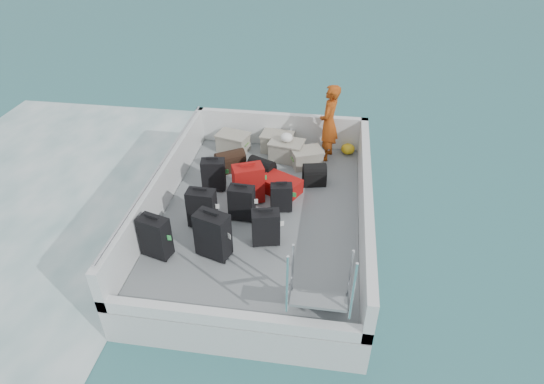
{
  "coord_description": "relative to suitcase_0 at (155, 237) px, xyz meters",
  "views": [
    {
      "loc": [
        1.08,
        -6.15,
        5.39
      ],
      "look_at": [
        0.17,
        0.05,
        1.0
      ],
      "focal_mm": 30.0,
      "sensor_mm": 36.0,
      "label": 1
    }
  ],
  "objects": [
    {
      "name": "suitcase_0",
      "position": [
        0.0,
        0.0,
        0.0
      ],
      "size": [
        0.5,
        0.36,
        0.69
      ],
      "primitive_type": "cube",
      "rotation": [
        0.0,
        0.0,
        -0.28
      ],
      "color": "black",
      "rests_on": "deck"
    },
    {
      "name": "white_bag",
      "position": [
        1.6,
        3.09,
        0.13
      ],
      "size": [
        0.24,
        0.24,
        0.18
      ],
      "primitive_type": "ellipsoid",
      "color": "white",
      "rests_on": "crate_2"
    },
    {
      "name": "suitcase_7",
      "position": [
        1.71,
        1.38,
        -0.08
      ],
      "size": [
        0.4,
        0.27,
        0.52
      ],
      "primitive_type": "cube",
      "rotation": [
        0.0,
        0.0,
        0.19
      ],
      "color": "black",
      "rests_on": "deck"
    },
    {
      "name": "suitcase_1",
      "position": [
        0.49,
        0.8,
        -0.01
      ],
      "size": [
        0.46,
        0.27,
        0.67
      ],
      "primitive_type": "cube",
      "rotation": [
        0.0,
        0.0,
        -0.03
      ],
      "color": "black",
      "rests_on": "deck"
    },
    {
      "name": "duffel_0",
      "position": [
        0.56,
        2.54,
        -0.18
      ],
      "size": [
        0.64,
        0.55,
        0.32
      ],
      "primitive_type": null,
      "rotation": [
        0.0,
        0.0,
        0.56
      ],
      "color": "black",
      "rests_on": "deck"
    },
    {
      "name": "yellow_bag",
      "position": [
        2.83,
        3.51,
        -0.23
      ],
      "size": [
        0.28,
        0.26,
        0.22
      ],
      "primitive_type": "ellipsoid",
      "color": "gold",
      "rests_on": "deck"
    },
    {
      "name": "crate_3",
      "position": [
        2.02,
        2.9,
        -0.17
      ],
      "size": [
        0.67,
        0.57,
        0.34
      ],
      "primitive_type": "cube",
      "rotation": [
        0.0,
        0.0,
        0.4
      ],
      "color": "#9D9989",
      "rests_on": "deck"
    },
    {
      "name": "ferry_hull",
      "position": [
        1.38,
        1.31,
        -0.66
      ],
      "size": [
        3.6,
        5.0,
        0.6
      ],
      "primitive_type": "cube",
      "color": "silver",
      "rests_on": "ground"
    },
    {
      "name": "ground",
      "position": [
        1.38,
        1.31,
        -0.96
      ],
      "size": [
        160.0,
        160.0,
        0.0
      ],
      "primitive_type": "plane",
      "color": "#195459",
      "rests_on": "ground"
    },
    {
      "name": "duffel_1",
      "position": [
        1.22,
        2.34,
        -0.18
      ],
      "size": [
        0.57,
        0.48,
        0.32
      ],
      "primitive_type": null,
      "rotation": [
        0.0,
        0.0,
        -0.44
      ],
      "color": "black",
      "rests_on": "deck"
    },
    {
      "name": "suitcase_2",
      "position": [
        0.41,
        1.85,
        -0.04
      ],
      "size": [
        0.45,
        0.32,
        0.61
      ],
      "primitive_type": "cube",
      "rotation": [
        0.0,
        0.0,
        0.16
      ],
      "color": "black",
      "rests_on": "deck"
    },
    {
      "name": "deck_fittings",
      "position": [
        1.73,
        0.99,
        0.03
      ],
      "size": [
        3.6,
        5.0,
        0.9
      ],
      "color": "silver",
      "rests_on": "deck"
    },
    {
      "name": "wake_foam",
      "position": [
        -3.42,
        1.31,
        -0.96
      ],
      "size": [
        10.0,
        10.0,
        0.0
      ],
      "primitive_type": "plane",
      "color": "white",
      "rests_on": "ground"
    },
    {
      "name": "duffel_2",
      "position": [
        2.22,
        2.3,
        -0.18
      ],
      "size": [
        0.48,
        0.38,
        0.32
      ],
      "primitive_type": null,
      "rotation": [
        0.0,
        0.0,
        0.2
      ],
      "color": "black",
      "rests_on": "deck"
    },
    {
      "name": "suitcase_4",
      "position": [
        1.09,
        1.07,
        -0.04
      ],
      "size": [
        0.43,
        0.27,
        0.62
      ],
      "primitive_type": "cube",
      "rotation": [
        0.0,
        0.0,
        -0.05
      ],
      "color": "black",
      "rests_on": "deck"
    },
    {
      "name": "suitcase_5",
      "position": [
        1.11,
        1.57,
        0.01
      ],
      "size": [
        0.6,
        0.49,
        0.72
      ],
      "primitive_type": "cube",
      "rotation": [
        0.0,
        0.0,
        0.42
      ],
      "color": "#9E0C0E",
      "rests_on": "deck"
    },
    {
      "name": "deck",
      "position": [
        1.38,
        1.31,
        -0.35
      ],
      "size": [
        3.3,
        4.7,
        0.02
      ],
      "primitive_type": "cube",
      "color": "gray",
      "rests_on": "ferry_hull"
    },
    {
      "name": "suitcase_3",
      "position": [
        0.85,
        0.13,
        0.04
      ],
      "size": [
        0.56,
        0.43,
        0.76
      ],
      "primitive_type": "cube",
      "rotation": [
        0.0,
        0.0,
        -0.32
      ],
      "color": "black",
      "rests_on": "deck"
    },
    {
      "name": "crate_0",
      "position": [
        0.46,
        3.28,
        -0.16
      ],
      "size": [
        0.69,
        0.56,
        0.36
      ],
      "primitive_type": "cube",
      "rotation": [
        0.0,
        0.0,
        -0.26
      ],
      "color": "#9D9989",
      "rests_on": "deck"
    },
    {
      "name": "crate_2",
      "position": [
        1.6,
        3.09,
        -0.15
      ],
      "size": [
        0.7,
        0.54,
        0.38
      ],
      "primitive_type": "cube",
      "rotation": [
        0.0,
        0.0,
        -0.18
      ],
      "color": "#9D9989",
      "rests_on": "deck"
    },
    {
      "name": "suitcase_6",
      "position": [
        1.59,
        0.51,
        -0.05
      ],
      "size": [
        0.47,
        0.34,
        0.6
      ],
      "primitive_type": "cube",
      "rotation": [
        0.0,
        0.0,
        0.22
      ],
      "color": "black",
      "rests_on": "deck"
    },
    {
      "name": "suitcase_8",
      "position": [
        1.63,
        1.93,
        -0.2
      ],
      "size": [
        0.84,
        0.74,
        0.28
      ],
      "primitive_type": "cube",
      "rotation": [
        0.0,
        0.0,
        1.08
      ],
      "color": "#9E0C0E",
      "rests_on": "deck"
    },
    {
      "name": "crate_1",
      "position": [
        1.37,
        3.42,
        -0.16
      ],
      "size": [
        0.65,
        0.49,
        0.37
      ],
      "primitive_type": "cube",
      "rotation": [
        0.0,
        0.0,
        -0.12
      ],
      "color": "#9D9989",
      "rests_on": "deck"
    },
    {
      "name": "passenger",
      "position": [
        2.4,
        3.3,
        0.43
      ],
      "size": [
        0.5,
        0.65,
        1.55
      ],
      "primitive_type": "imported",
      "rotation": [
        0.0,
        0.0,
        -1.81
      ],
      "color": "#DD5614",
      "rests_on": "deck"
    }
  ]
}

